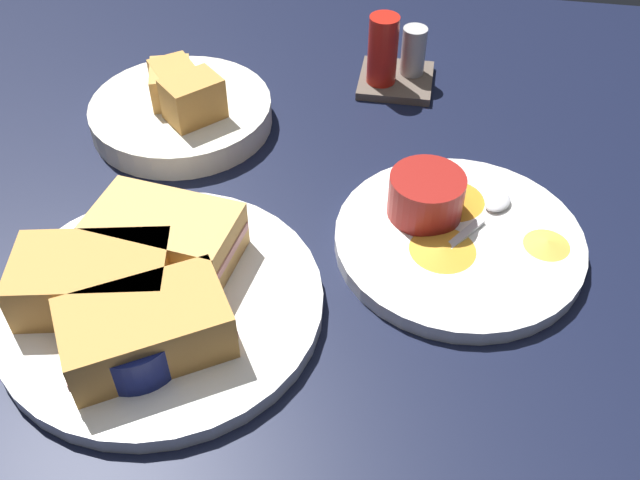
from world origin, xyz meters
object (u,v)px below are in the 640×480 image
sandwich_half_near (166,235)px  sandwich_half_extra (146,329)px  plate_chips_companion (458,243)px  ramekin_light_gravy (426,194)px  spoon_by_gravy_ramekin (490,209)px  ramekin_dark_sauce (132,341)px  bread_basket_rear (182,109)px  sandwich_half_far (93,279)px  plate_sandwich_main (162,303)px  spoon_by_dark_ramekin (142,298)px  condiment_caddy (394,60)px

sandwich_half_near → sandwich_half_extra: bearing=-80.1°
plate_chips_companion → ramekin_light_gravy: (-3.58, 2.98, 3.13)cm
spoon_by_gravy_ramekin → sandwich_half_near: bearing=-159.8°
ramekin_dark_sauce → bread_basket_rear: (-6.73, 33.83, -1.35)cm
sandwich_half_near → ramekin_dark_sauce: bearing=-85.0°
sandwich_half_far → plate_sandwich_main: bearing=9.9°
ramekin_dark_sauce → spoon_by_dark_ramekin: ramekin_dark_sauce is taller
spoon_by_dark_ramekin → ramekin_light_gravy: size_ratio=1.35×
sandwich_half_far → ramekin_light_gravy: size_ratio=1.96×
spoon_by_gravy_ramekin → bread_basket_rear: bearing=162.2°
ramekin_dark_sauce → condiment_caddy: size_ratio=0.83×
plate_chips_companion → bread_basket_rear: (-32.21, 15.42, 1.44)cm
sandwich_half_extra → ramekin_light_gravy: bearing=43.9°
ramekin_dark_sauce → plate_chips_companion: 31.55cm
sandwich_half_near → spoon_by_dark_ramekin: sandwich_half_near is taller
sandwich_half_extra → plate_chips_companion: sandwich_half_extra is taller
ramekin_light_gravy → spoon_by_gravy_ramekin: (6.40, 1.17, -1.97)cm
spoon_by_gravy_ramekin → sandwich_half_far: bearing=-153.2°
ramekin_light_gravy → condiment_caddy: (-5.47, 25.17, -0.53)cm
ramekin_light_gravy → sandwich_half_near: bearing=-157.2°
plate_sandwich_main → plate_chips_companion: same height
sandwich_half_far → plate_chips_companion: (30.91, 12.92, -3.20)cm
sandwich_half_near → ramekin_dark_sauce: (1.02, -11.74, -0.41)cm
plate_chips_companion → spoon_by_gravy_ramekin: 5.15cm
sandwich_half_far → ramekin_dark_sauce: sandwich_half_far is taller
ramekin_dark_sauce → bread_basket_rear: bearing=101.3°
sandwich_half_near → plate_chips_companion: (26.50, 6.66, -3.20)cm
ramekin_dark_sauce → plate_sandwich_main: bearing=90.9°
sandwich_half_extra → bread_basket_rear: bread_basket_rear is taller
spoon_by_gravy_ramekin → spoon_by_dark_ramekin: bearing=-150.7°
spoon_by_dark_ramekin → sandwich_half_near: bearing=85.2°
spoon_by_dark_ramekin → bread_basket_rear: (-5.20, 28.03, 0.27)cm
ramekin_dark_sauce → sandwich_half_far: bearing=134.7°
ramekin_dark_sauce → ramekin_light_gravy: bearing=44.3°
sandwich_half_far → spoon_by_dark_ramekin: size_ratio=1.46×
sandwich_half_extra → condiment_caddy: (15.60, 45.48, -0.59)cm
spoon_by_dark_ramekin → condiment_caddy: bearing=66.2°
sandwich_half_near → ramekin_light_gravy: 24.87cm
plate_sandwich_main → ramekin_dark_sauce: (0.10, -6.41, 2.79)cm
sandwich_half_far → ramekin_light_gravy: 31.62cm
plate_sandwich_main → spoon_by_gravy_ramekin: bearing=29.6°
bread_basket_rear → sandwich_half_near: bearing=-75.5°
sandwich_half_near → plate_sandwich_main: bearing=-80.1°
sandwich_half_far → spoon_by_gravy_ramekin: 37.86cm
spoon_by_dark_ramekin → plate_sandwich_main: bearing=23.2°
ramekin_dark_sauce → condiment_caddy: condiment_caddy is taller
spoon_by_dark_ramekin → sandwich_half_far: bearing=-175.4°
plate_chips_companion → spoon_by_gravy_ramekin: (2.82, 4.15, 1.16)cm
bread_basket_rear → ramekin_dark_sauce: bearing=-78.7°
plate_sandwich_main → condiment_caddy: bearing=67.6°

